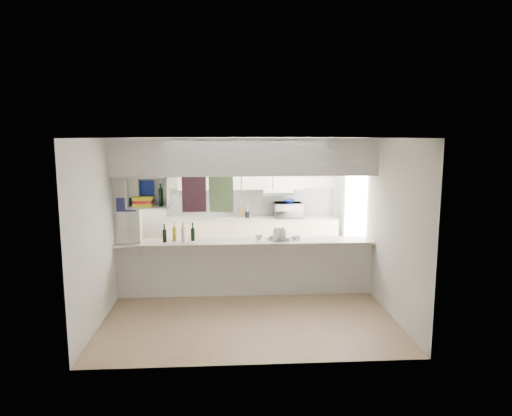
{
  "coord_description": "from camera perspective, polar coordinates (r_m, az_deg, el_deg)",
  "views": [
    {
      "loc": [
        -0.3,
        -7.34,
        2.62
      ],
      "look_at": [
        0.2,
        0.5,
        1.39
      ],
      "focal_mm": 32.0,
      "sensor_mm": 36.0,
      "label": 1
    }
  ],
  "objects": [
    {
      "name": "plastic_tubs",
      "position": [
        7.61,
        3.38,
        -3.75
      ],
      "size": [
        0.53,
        0.22,
        0.07
      ],
      "color": "silver",
      "rests_on": "breakfast_bar"
    },
    {
      "name": "floor",
      "position": [
        7.8,
        -1.25,
        -10.7
      ],
      "size": [
        4.8,
        4.8,
        0.0
      ],
      "primitive_type": "plane",
      "color": "tan",
      "rests_on": "ground"
    },
    {
      "name": "wall_right",
      "position": [
        7.83,
        14.26,
        -1.05
      ],
      "size": [
        0.0,
        4.8,
        4.8
      ],
      "primitive_type": "plane",
      "rotation": [
        1.57,
        0.0,
        -1.57
      ],
      "color": "silver",
      "rests_on": "floor"
    },
    {
      "name": "cup",
      "position": [
        7.5,
        0.36,
        -3.7
      ],
      "size": [
        0.12,
        0.12,
        0.09
      ],
      "primitive_type": "imported",
      "rotation": [
        0.0,
        0.0,
        -0.06
      ],
      "color": "white",
      "rests_on": "dish_rack"
    },
    {
      "name": "bowl",
      "position": [
        9.64,
        4.16,
        0.86
      ],
      "size": [
        0.24,
        0.24,
        0.06
      ],
      "primitive_type": "imported",
      "color": "navy",
      "rests_on": "microwave"
    },
    {
      "name": "cubby_shelf",
      "position": [
        7.44,
        -13.43,
        1.67
      ],
      "size": [
        0.65,
        0.35,
        0.5
      ],
      "color": "white",
      "rests_on": "bulkhead"
    },
    {
      "name": "knife_block",
      "position": [
        9.65,
        -1.83,
        -0.58
      ],
      "size": [
        0.11,
        0.09,
        0.21
      ],
      "primitive_type": "cube",
      "rotation": [
        0.0,
        0.0,
        -0.1
      ],
      "color": "brown",
      "rests_on": "bench_top"
    },
    {
      "name": "wine_bottles",
      "position": [
        7.56,
        -9.62,
        -3.26
      ],
      "size": [
        0.52,
        0.15,
        0.33
      ],
      "color": "black",
      "rests_on": "breakfast_bar"
    },
    {
      "name": "kitchen_run",
      "position": [
        9.65,
        -0.84,
        -1.77
      ],
      "size": [
        3.6,
        0.63,
        2.24
      ],
      "color": "beige",
      "rests_on": "floor"
    },
    {
      "name": "dish_rack",
      "position": [
        7.55,
        3.21,
        -3.39
      ],
      "size": [
        0.51,
        0.44,
        0.23
      ],
      "rotation": [
        0.0,
        0.0,
        0.32
      ],
      "color": "silver",
      "rests_on": "breakfast_bar"
    },
    {
      "name": "microwave",
      "position": [
        9.65,
        4.07,
        -0.27
      ],
      "size": [
        0.59,
        0.41,
        0.32
      ],
      "primitive_type": "imported",
      "rotation": [
        0.0,
        0.0,
        3.17
      ],
      "color": "white",
      "rests_on": "bench_top"
    },
    {
      "name": "wall_left",
      "position": [
        7.67,
        -17.17,
        -1.38
      ],
      "size": [
        0.0,
        4.8,
        4.8
      ],
      "primitive_type": "plane",
      "rotation": [
        1.57,
        0.0,
        1.57
      ],
      "color": "silver",
      "rests_on": "floor"
    },
    {
      "name": "servery_partition",
      "position": [
        7.4,
        -2.64,
        1.47
      ],
      "size": [
        4.2,
        0.5,
        2.6
      ],
      "color": "silver",
      "rests_on": "floor"
    },
    {
      "name": "utensil_jar",
      "position": [
        9.64,
        -1.09,
        -0.84
      ],
      "size": [
        0.09,
        0.09,
        0.13
      ],
      "primitive_type": "cylinder",
      "color": "black",
      "rests_on": "bench_top"
    },
    {
      "name": "ceiling",
      "position": [
        7.34,
        -1.32,
        8.78
      ],
      "size": [
        4.8,
        4.8,
        0.0
      ],
      "primitive_type": "plane",
      "color": "white",
      "rests_on": "wall_back"
    },
    {
      "name": "wall_back",
      "position": [
        9.83,
        -1.86,
        1.22
      ],
      "size": [
        4.2,
        0.0,
        4.2
      ],
      "primitive_type": "plane",
      "rotation": [
        1.57,
        0.0,
        0.0
      ],
      "color": "silver",
      "rests_on": "floor"
    }
  ]
}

